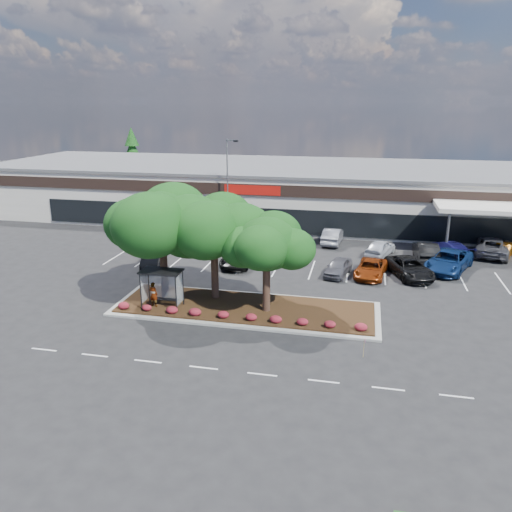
% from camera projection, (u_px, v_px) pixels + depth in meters
% --- Properties ---
extents(ground, '(160.00, 160.00, 0.00)m').
position_uv_depth(ground, '(262.00, 339.00, 29.93)').
color(ground, black).
rests_on(ground, ground).
extents(retail_store, '(80.40, 25.20, 6.25)m').
position_uv_depth(retail_store, '(319.00, 192.00, 60.62)').
color(retail_store, silver).
rests_on(retail_store, ground).
extents(landscape_island, '(18.00, 6.00, 0.26)m').
position_uv_depth(landscape_island, '(246.00, 308.00, 34.03)').
color(landscape_island, '#979793').
rests_on(landscape_island, ground).
extents(lane_markings, '(33.12, 20.06, 0.01)m').
position_uv_depth(lane_markings, '(287.00, 280.00, 39.68)').
color(lane_markings, silver).
rests_on(lane_markings, ground).
extents(shrub_row, '(17.00, 0.80, 0.50)m').
position_uv_depth(shrub_row, '(238.00, 315.00, 31.95)').
color(shrub_row, maroon).
rests_on(shrub_row, landscape_island).
extents(bus_shelter, '(2.75, 1.55, 2.59)m').
position_uv_depth(bus_shelter, '(162.00, 278.00, 33.52)').
color(bus_shelter, black).
rests_on(bus_shelter, landscape_island).
extents(island_tree_west, '(7.20, 7.20, 7.89)m').
position_uv_depth(island_tree_west, '(163.00, 244.00, 34.50)').
color(island_tree_west, '#11380F').
rests_on(island_tree_west, landscape_island).
extents(island_tree_mid, '(6.60, 6.60, 7.32)m').
position_uv_depth(island_tree_mid, '(214.00, 248.00, 34.53)').
color(island_tree_mid, '#11380F').
rests_on(island_tree_mid, landscape_island).
extents(island_tree_east, '(5.80, 5.80, 6.50)m').
position_uv_depth(island_tree_east, '(267.00, 264.00, 32.44)').
color(island_tree_east, '#11380F').
rests_on(island_tree_east, landscape_island).
extents(conifer_north_west, '(4.40, 4.40, 10.00)m').
position_uv_depth(conifer_north_west, '(133.00, 159.00, 77.46)').
color(conifer_north_west, '#11380F').
rests_on(conifer_north_west, ground).
extents(person_waiting, '(0.71, 0.56, 1.73)m').
position_uv_depth(person_waiting, '(154.00, 294.00, 33.83)').
color(person_waiting, '#594C47').
rests_on(person_waiting, landscape_island).
extents(light_pole, '(1.43, 0.50, 10.05)m').
position_uv_depth(light_pole, '(229.00, 194.00, 51.81)').
color(light_pole, '#979793').
rests_on(light_pole, ground).
extents(survey_stake, '(0.07, 0.14, 1.12)m').
position_uv_depth(survey_stake, '(364.00, 346.00, 27.57)').
color(survey_stake, '#A28B55').
rests_on(survey_stake, ground).
extents(car_0, '(2.12, 4.79, 1.60)m').
position_uv_depth(car_0, '(157.00, 244.00, 46.96)').
color(car_0, black).
rests_on(car_0, ground).
extents(car_1, '(2.63, 4.54, 1.41)m').
position_uv_depth(car_1, '(152.00, 259.00, 42.75)').
color(car_1, black).
rests_on(car_1, ground).
extents(car_2, '(2.80, 5.34, 1.43)m').
position_uv_depth(car_2, '(240.00, 257.00, 43.18)').
color(car_2, black).
rests_on(car_2, ground).
extents(car_3, '(3.18, 5.44, 1.48)m').
position_uv_depth(car_3, '(238.00, 252.00, 44.60)').
color(car_3, maroon).
rests_on(car_3, ground).
extents(car_4, '(2.47, 4.25, 1.36)m').
position_uv_depth(car_4, '(338.00, 267.00, 40.75)').
color(car_4, '#55555D').
rests_on(car_4, ground).
extents(car_5, '(2.94, 5.09, 1.34)m').
position_uv_depth(car_5, '(371.00, 268.00, 40.45)').
color(car_5, maroon).
rests_on(car_5, ground).
extents(car_6, '(4.25, 5.95, 1.51)m').
position_uv_depth(car_6, '(409.00, 268.00, 40.38)').
color(car_6, black).
rests_on(car_6, ground).
extents(car_7, '(5.02, 6.77, 1.71)m').
position_uv_depth(car_7, '(449.00, 261.00, 41.73)').
color(car_7, navy).
rests_on(car_7, ground).
extents(car_9, '(2.52, 4.99, 1.57)m').
position_uv_depth(car_9, '(156.00, 235.00, 50.20)').
color(car_9, '#970306').
rests_on(car_9, ground).
extents(car_10, '(1.63, 3.97, 1.35)m').
position_uv_depth(car_10, '(260.00, 236.00, 50.22)').
color(car_10, '#0B0E53').
rests_on(car_10, ground).
extents(car_11, '(2.99, 4.59, 1.45)m').
position_uv_depth(car_11, '(232.00, 241.00, 48.18)').
color(car_11, '#6D2404').
rests_on(car_11, ground).
extents(car_12, '(2.05, 4.94, 1.59)m').
position_uv_depth(car_12, '(333.00, 236.00, 49.78)').
color(car_12, slate).
rests_on(car_12, ground).
extents(car_13, '(3.18, 4.70, 1.48)m').
position_uv_depth(car_13, '(380.00, 248.00, 45.95)').
color(car_13, silver).
rests_on(car_13, ground).
extents(car_14, '(2.04, 5.21, 1.69)m').
position_uv_depth(car_14, '(426.00, 251.00, 44.43)').
color(car_14, black).
rests_on(car_14, ground).
extents(car_15, '(3.99, 5.64, 1.52)m').
position_uv_depth(car_15, '(450.00, 249.00, 45.43)').
color(car_15, navy).
rests_on(car_15, ground).
extents(car_16, '(2.90, 4.25, 1.33)m').
position_uv_depth(car_16, '(505.00, 248.00, 46.10)').
color(car_16, '#7E4007').
rests_on(car_16, ground).
extents(car_17, '(4.24, 6.63, 1.70)m').
position_uv_depth(car_17, '(493.00, 246.00, 46.05)').
color(car_17, '#525259').
rests_on(car_17, ground).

